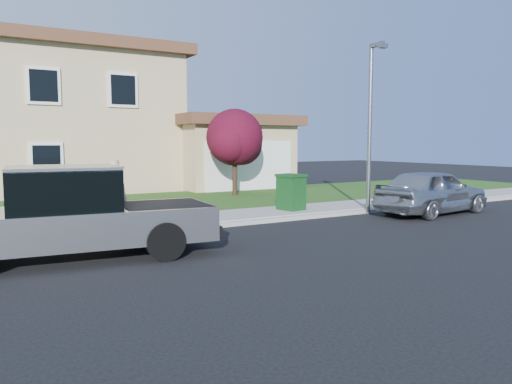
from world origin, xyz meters
TOP-DOWN VIEW (x-y plane):
  - ground at (0.00, 0.00)m, footprint 80.00×80.00m
  - curb at (1.00, 2.90)m, footprint 40.00×0.20m
  - sidewalk at (1.00, 4.00)m, footprint 40.00×2.00m
  - lawn at (1.00, 8.50)m, footprint 40.00×7.00m
  - house at (1.31, 16.38)m, footprint 14.00×11.30m
  - pickup_truck at (-3.39, 1.02)m, footprint 5.89×2.54m
  - woman at (-2.17, 2.29)m, footprint 0.71×0.55m
  - sedan at (7.97, 1.62)m, footprint 4.55×2.24m
  - ornamental_tree at (4.85, 9.35)m, footprint 2.66×2.40m
  - trash_bin at (3.99, 3.95)m, footprint 0.86×0.94m
  - street_lamp at (6.23, 2.69)m, footprint 0.28×0.71m

SIDE VIEW (x-z plane):
  - ground at x=0.00m, z-range 0.00..0.00m
  - lawn at x=1.00m, z-range 0.00..0.10m
  - curb at x=1.00m, z-range 0.00..0.12m
  - sidewalk at x=1.00m, z-range 0.00..0.15m
  - trash_bin at x=3.99m, z-range 0.16..1.32m
  - sedan at x=7.97m, z-range 0.00..1.49m
  - pickup_truck at x=-3.39m, z-range -0.06..1.81m
  - woman at x=-2.17m, z-range -0.05..1.87m
  - ornamental_tree at x=4.85m, z-range 0.61..4.26m
  - street_lamp at x=6.23m, z-range 0.38..5.84m
  - house at x=1.31m, z-range -0.26..6.59m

